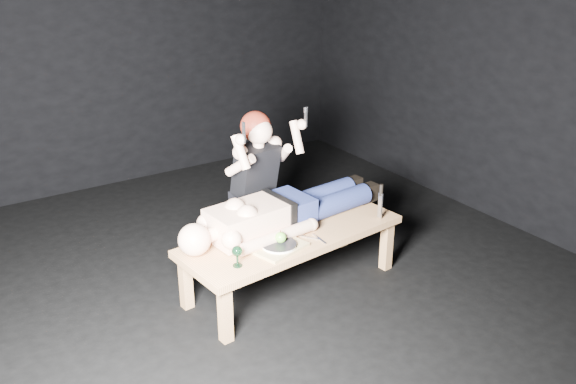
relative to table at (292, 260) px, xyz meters
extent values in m
plane|color=black|center=(-0.26, 0.25, -0.23)|extent=(5.00, 5.00, 0.00)
plane|color=black|center=(-0.26, 2.75, 1.27)|extent=(5.00, 0.00, 5.00)
cube|color=tan|center=(0.00, 0.00, 0.00)|extent=(1.71, 0.78, 0.45)
cube|color=tan|center=(-0.21, -0.16, 0.24)|extent=(0.41, 0.34, 0.02)
cylinder|color=white|center=(-0.21, -0.16, 0.26)|extent=(0.29, 0.29, 0.02)
sphere|color=#5BAE33|center=(-0.19, -0.15, 0.30)|extent=(0.08, 0.08, 0.08)
cube|color=#B2B2B7|center=(-0.34, -0.20, 0.23)|extent=(0.08, 0.17, 0.01)
cube|color=#B2B2B7|center=(0.10, -0.19, 0.23)|extent=(0.03, 0.18, 0.01)
cube|color=#B2B2B7|center=(0.05, -0.12, 0.23)|extent=(0.11, 0.16, 0.01)
camera|label=1|loc=(-2.20, -3.31, 2.23)|focal=38.42mm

